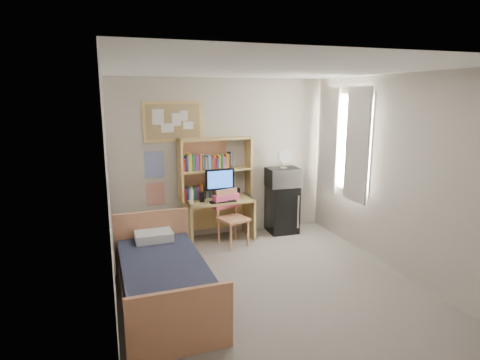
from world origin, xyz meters
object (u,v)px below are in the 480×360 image
object	(u,v)px
desk	(219,219)
monitor	(220,185)
bulletin_board	(173,122)
microwave	(283,177)
mini_fridge	(282,209)
desk_chair	(233,218)
speaker_left	(202,197)
speaker_right	(237,193)
bed	(164,284)
desk_fan	(283,159)

from	to	relation	value
desk	monitor	xyz separation A→B (m)	(0.00, -0.06, 0.59)
bulletin_board	microwave	xyz separation A→B (m)	(1.78, -0.26, -0.95)
desk	monitor	world-z (taller)	monitor
desk	mini_fridge	world-z (taller)	mini_fridge
bulletin_board	desk	world-z (taller)	bulletin_board
desk_chair	speaker_left	distance (m)	0.60
mini_fridge	speaker_right	xyz separation A→B (m)	(-0.83, -0.08, 0.36)
monitor	microwave	size ratio (longest dim) A/B	0.94
bulletin_board	microwave	bearing A→B (deg)	-8.42
bed	speaker_left	size ratio (longest dim) A/B	11.60
desk	mini_fridge	xyz separation A→B (m)	(1.14, 0.04, 0.07)
mini_fridge	monitor	size ratio (longest dim) A/B	1.61
mini_fridge	speaker_right	distance (m)	0.91
desk	speaker_left	bearing A→B (deg)	-168.69
desk_chair	speaker_right	distance (m)	0.47
bulletin_board	speaker_right	size ratio (longest dim) A/B	5.48
bulletin_board	desk_chair	world-z (taller)	bulletin_board
speaker_left	desk_fan	world-z (taller)	desk_fan
bulletin_board	bed	bearing A→B (deg)	-103.17
desk	mini_fridge	bearing A→B (deg)	-1.58
bulletin_board	desk_fan	distance (m)	1.91
desk	monitor	size ratio (longest dim) A/B	2.17
monitor	desk_fan	xyz separation A→B (m)	(1.13, 0.08, 0.34)
bulletin_board	speaker_right	xyz separation A→B (m)	(0.95, -0.33, -1.15)
bulletin_board	monitor	world-z (taller)	bulletin_board
mini_fridge	desk	bearing A→B (deg)	-175.57
monitor	desk	bearing A→B (deg)	90.00
mini_fridge	speaker_left	xyz separation A→B (m)	(-1.43, -0.12, 0.36)
microwave	monitor	bearing A→B (deg)	-173.55
bulletin_board	bed	world-z (taller)	bulletin_board
bulletin_board	speaker_left	distance (m)	1.26
microwave	desk_fan	distance (m)	0.31
desk_chair	desk_fan	bearing A→B (deg)	1.90
mini_fridge	bed	size ratio (longest dim) A/B	0.44
desk	desk_chair	xyz separation A→B (m)	(0.14, -0.34, 0.10)
bulletin_board	mini_fridge	distance (m)	2.35
bulletin_board	microwave	size ratio (longest dim) A/B	1.76
speaker_right	microwave	bearing A→B (deg)	0.60
monitor	bed	bearing A→B (deg)	-126.27
microwave	mini_fridge	bearing A→B (deg)	90.00
desk	desk_chair	size ratio (longest dim) A/B	1.23
desk	speaker_left	distance (m)	0.52
speaker_right	desk_fan	size ratio (longest dim) A/B	0.57
desk_fan	bulletin_board	bearing A→B (deg)	174.00
speaker_left	desk_fan	size ratio (longest dim) A/B	0.53
desk_chair	bed	world-z (taller)	desk_chair
desk_fan	mini_fridge	bearing A→B (deg)	90.00
mini_fridge	bed	bearing A→B (deg)	-137.93
desk_fan	monitor	bearing A→B (deg)	-173.55
monitor	microwave	bearing A→B (deg)	0.44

